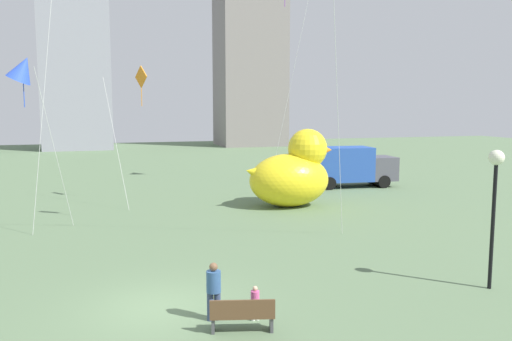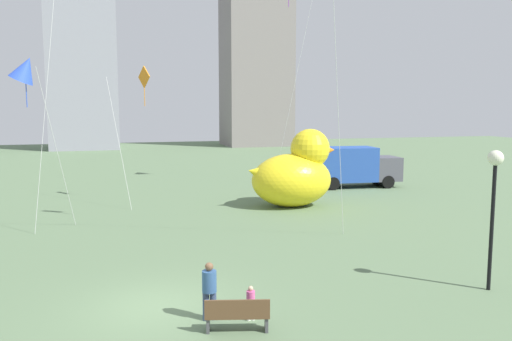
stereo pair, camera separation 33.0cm
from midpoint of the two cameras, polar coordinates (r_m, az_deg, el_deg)
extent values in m
plane|color=#5C7653|center=(15.74, -10.22, -14.47)|extent=(140.00, 140.00, 0.00)
cube|color=brown|center=(13.87, -1.35, -15.52)|extent=(1.71, 0.83, 0.06)
cube|color=brown|center=(13.59, -1.34, -14.85)|extent=(1.62, 0.45, 0.45)
cube|color=#47474C|center=(13.97, -4.55, -16.38)|extent=(0.17, 0.38, 0.39)
cube|color=#47474C|center=(13.99, 1.84, -16.33)|extent=(0.17, 0.38, 0.39)
cylinder|color=#38476B|center=(14.56, -4.82, -14.55)|extent=(0.18, 0.18, 0.78)
cylinder|color=#38476B|center=(14.60, -4.04, -14.49)|extent=(0.18, 0.18, 0.78)
cylinder|color=#33598C|center=(14.34, -4.46, -11.98)|extent=(0.39, 0.39, 0.58)
sphere|color=brown|center=(14.21, -4.47, -10.44)|extent=(0.23, 0.23, 0.23)
cylinder|color=silver|center=(14.54, -0.14, -15.21)|extent=(0.11, 0.11, 0.47)
cylinder|color=silver|center=(14.57, 0.32, -15.17)|extent=(0.11, 0.11, 0.47)
cylinder|color=#D85999|center=(14.41, 0.09, -13.68)|extent=(0.23, 0.23, 0.35)
sphere|color=#D8AD8C|center=(14.32, 0.09, -12.76)|extent=(0.14, 0.14, 0.14)
ellipsoid|color=yellow|center=(29.98, 4.22, -1.06)|extent=(4.66, 3.44, 3.04)
sphere|color=yellow|center=(30.18, 6.24, 2.40)|extent=(2.27, 2.27, 2.27)
cone|color=orange|center=(30.59, 8.01, 2.22)|extent=(1.02, 1.02, 1.02)
cone|color=yellow|center=(29.28, 0.50, -0.24)|extent=(1.39, 1.22, 1.46)
cylinder|color=black|center=(17.91, 24.84, -5.70)|extent=(0.12, 0.12, 3.98)
sphere|color=#EAEACC|center=(17.59, 25.21, 1.25)|extent=(0.47, 0.47, 0.47)
cube|color=#264CA5|center=(37.44, 9.63, 0.68)|extent=(4.83, 2.69, 2.40)
cube|color=#4C4C56|center=(38.74, 14.09, 0.24)|extent=(2.00, 2.45, 1.68)
cylinder|color=black|center=(38.76, 13.78, -1.00)|extent=(1.10, 2.47, 0.90)
cylinder|color=black|center=(37.25, 8.12, -1.19)|extent=(1.10, 2.47, 0.90)
cube|color=gray|center=(75.52, -18.21, 9.73)|extent=(8.79, 9.78, 19.45)
cube|color=gray|center=(77.83, 0.11, 14.35)|extent=(9.27, 8.36, 31.26)
cylinder|color=silver|center=(25.98, -20.98, 15.74)|extent=(2.28, 1.50, 19.74)
cylinder|color=silver|center=(25.17, -20.54, 1.93)|extent=(1.19, 2.50, 7.39)
cone|color=blue|center=(25.84, -23.58, 10.12)|extent=(1.64, 1.36, 1.46)
cylinder|color=blue|center=(25.80, -23.48, 8.13)|extent=(0.04, 0.04, 1.60)
cylinder|color=silver|center=(39.52, 4.44, 9.15)|extent=(2.44, 1.86, 14.41)
cylinder|color=silver|center=(30.93, -14.48, 3.08)|extent=(1.13, 3.15, 7.44)
cube|color=orange|center=(31.54, -11.83, 9.98)|extent=(0.61, 1.17, 1.27)
cylinder|color=orange|center=(31.50, -11.79, 8.35)|extent=(0.04, 0.04, 1.60)
cylinder|color=silver|center=(21.13, 9.24, 10.65)|extent=(2.76, 3.90, 14.21)
camera|label=1|loc=(0.16, -89.55, 0.06)|focal=36.61mm
camera|label=2|loc=(0.16, 90.45, -0.06)|focal=36.61mm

